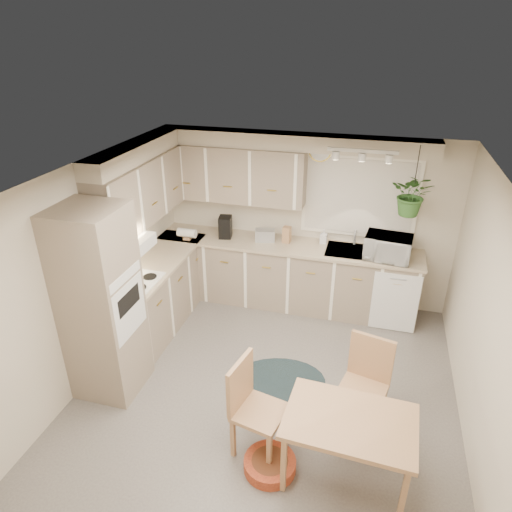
# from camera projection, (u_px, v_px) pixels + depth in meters

# --- Properties ---
(floor) EXTENTS (4.20, 4.20, 0.00)m
(floor) POSITION_uv_depth(u_px,v_px,m) (268.00, 388.00, 5.05)
(floor) COLOR slate
(floor) RESTS_ON ground
(ceiling) EXTENTS (4.20, 4.20, 0.00)m
(ceiling) POSITION_uv_depth(u_px,v_px,m) (271.00, 179.00, 3.98)
(ceiling) COLOR silver
(ceiling) RESTS_ON wall_back
(wall_back) EXTENTS (4.00, 0.04, 2.40)m
(wall_back) POSITION_uv_depth(u_px,v_px,m) (305.00, 219.00, 6.33)
(wall_back) COLOR beige
(wall_back) RESTS_ON floor
(wall_front) EXTENTS (4.00, 0.04, 2.40)m
(wall_front) POSITION_uv_depth(u_px,v_px,m) (185.00, 475.00, 2.71)
(wall_front) COLOR beige
(wall_front) RESTS_ON floor
(wall_left) EXTENTS (0.04, 4.20, 2.40)m
(wall_left) POSITION_uv_depth(u_px,v_px,m) (92.00, 271.00, 4.99)
(wall_left) COLOR beige
(wall_left) RESTS_ON floor
(wall_right) EXTENTS (0.04, 4.20, 2.40)m
(wall_right) POSITION_uv_depth(u_px,v_px,m) (488.00, 327.00, 4.05)
(wall_right) COLOR beige
(wall_right) RESTS_ON floor
(base_cab_left) EXTENTS (0.60, 1.85, 0.90)m
(base_cab_left) POSITION_uv_depth(u_px,v_px,m) (159.00, 293.00, 6.01)
(base_cab_left) COLOR gray
(base_cab_left) RESTS_ON floor
(base_cab_back) EXTENTS (3.60, 0.60, 0.90)m
(base_cab_back) POSITION_uv_depth(u_px,v_px,m) (285.00, 275.00, 6.45)
(base_cab_back) COLOR gray
(base_cab_back) RESTS_ON floor
(counter_left) EXTENTS (0.64, 1.89, 0.04)m
(counter_left) POSITION_uv_depth(u_px,v_px,m) (156.00, 262.00, 5.80)
(counter_left) COLOR tan
(counter_left) RESTS_ON base_cab_left
(counter_back) EXTENTS (3.64, 0.64, 0.04)m
(counter_back) POSITION_uv_depth(u_px,v_px,m) (286.00, 245.00, 6.24)
(counter_back) COLOR tan
(counter_back) RESTS_ON base_cab_back
(oven_stack) EXTENTS (0.65, 0.65, 2.10)m
(oven_stack) POSITION_uv_depth(u_px,v_px,m) (101.00, 304.00, 4.66)
(oven_stack) COLOR gray
(oven_stack) RESTS_ON floor
(wall_oven_face) EXTENTS (0.02, 0.56, 0.58)m
(wall_oven_face) POSITION_uv_depth(u_px,v_px,m) (129.00, 309.00, 4.58)
(wall_oven_face) COLOR silver
(wall_oven_face) RESTS_ON oven_stack
(upper_cab_left) EXTENTS (0.35, 2.00, 0.75)m
(upper_cab_left) POSITION_uv_depth(u_px,v_px,m) (144.00, 190.00, 5.53)
(upper_cab_left) COLOR gray
(upper_cab_left) RESTS_ON wall_left
(upper_cab_back) EXTENTS (2.00, 0.35, 0.75)m
(upper_cab_back) POSITION_uv_depth(u_px,v_px,m) (232.00, 174.00, 6.14)
(upper_cab_back) COLOR gray
(upper_cab_back) RESTS_ON wall_back
(soffit_left) EXTENTS (0.30, 2.00, 0.20)m
(soffit_left) POSITION_uv_depth(u_px,v_px,m) (137.00, 150.00, 5.33)
(soffit_left) COLOR beige
(soffit_left) RESTS_ON wall_left
(soffit_back) EXTENTS (3.60, 0.30, 0.20)m
(soffit_back) POSITION_uv_depth(u_px,v_px,m) (292.00, 141.00, 5.76)
(soffit_back) COLOR beige
(soffit_back) RESTS_ON wall_back
(cooktop) EXTENTS (0.52, 0.58, 0.02)m
(cooktop) POSITION_uv_depth(u_px,v_px,m) (135.00, 282.00, 5.29)
(cooktop) COLOR silver
(cooktop) RESTS_ON counter_left
(range_hood) EXTENTS (0.40, 0.60, 0.14)m
(range_hood) POSITION_uv_depth(u_px,v_px,m) (128.00, 246.00, 5.09)
(range_hood) COLOR silver
(range_hood) RESTS_ON upper_cab_left
(window_blinds) EXTENTS (1.40, 0.02, 1.00)m
(window_blinds) POSITION_uv_depth(u_px,v_px,m) (359.00, 197.00, 5.96)
(window_blinds) COLOR white
(window_blinds) RESTS_ON wall_back
(window_frame) EXTENTS (1.50, 0.02, 1.10)m
(window_frame) POSITION_uv_depth(u_px,v_px,m) (359.00, 197.00, 5.97)
(window_frame) COLOR white
(window_frame) RESTS_ON wall_back
(sink) EXTENTS (0.70, 0.48, 0.10)m
(sink) POSITION_uv_depth(u_px,v_px,m) (353.00, 254.00, 6.04)
(sink) COLOR #A3A6AB
(sink) RESTS_ON counter_back
(dishwasher_front) EXTENTS (0.58, 0.02, 0.83)m
(dishwasher_front) POSITION_uv_depth(u_px,v_px,m) (395.00, 303.00, 5.84)
(dishwasher_front) COLOR silver
(dishwasher_front) RESTS_ON base_cab_back
(track_light_bar) EXTENTS (0.80, 0.04, 0.04)m
(track_light_bar) POSITION_uv_depth(u_px,v_px,m) (363.00, 151.00, 5.19)
(track_light_bar) COLOR silver
(track_light_bar) RESTS_ON ceiling
(wall_clock) EXTENTS (0.30, 0.03, 0.30)m
(wall_clock) POSITION_uv_depth(u_px,v_px,m) (320.00, 150.00, 5.83)
(wall_clock) COLOR gold
(wall_clock) RESTS_ON wall_back
(dining_table) EXTENTS (1.12, 0.78, 0.68)m
(dining_table) POSITION_uv_depth(u_px,v_px,m) (347.00, 449.00, 3.92)
(dining_table) COLOR tan
(dining_table) RESTS_ON floor
(chair_left) EXTENTS (0.54, 0.54, 0.96)m
(chair_left) POSITION_uv_depth(u_px,v_px,m) (260.00, 410.00, 4.12)
(chair_left) COLOR tan
(chair_left) RESTS_ON floor
(chair_back) EXTENTS (0.55, 0.55, 0.96)m
(chair_back) POSITION_uv_depth(u_px,v_px,m) (362.00, 389.00, 4.37)
(chair_back) COLOR tan
(chair_back) RESTS_ON floor
(braided_rug) EXTENTS (1.29, 1.12, 0.01)m
(braided_rug) POSITION_uv_depth(u_px,v_px,m) (277.00, 382.00, 5.14)
(braided_rug) COLOR black
(braided_rug) RESTS_ON floor
(pet_bed) EXTENTS (0.53, 0.53, 0.11)m
(pet_bed) POSITION_uv_depth(u_px,v_px,m) (270.00, 464.00, 4.11)
(pet_bed) COLOR #BA4C25
(pet_bed) RESTS_ON floor
(microwave) EXTENTS (0.60, 0.37, 0.38)m
(microwave) POSITION_uv_depth(u_px,v_px,m) (388.00, 245.00, 5.75)
(microwave) COLOR silver
(microwave) RESTS_ON counter_back
(soap_bottle) EXTENTS (0.10, 0.20, 0.09)m
(soap_bottle) POSITION_uv_depth(u_px,v_px,m) (323.00, 240.00, 6.23)
(soap_bottle) COLOR silver
(soap_bottle) RESTS_ON counter_back
(hanging_plant) EXTENTS (0.58, 0.62, 0.41)m
(hanging_plant) POSITION_uv_depth(u_px,v_px,m) (412.00, 199.00, 5.43)
(hanging_plant) COLOR #2E5B24
(hanging_plant) RESTS_ON ceiling
(coffee_maker) EXTENTS (0.20, 0.23, 0.30)m
(coffee_maker) POSITION_uv_depth(u_px,v_px,m) (225.00, 227.00, 6.37)
(coffee_maker) COLOR black
(coffee_maker) RESTS_ON counter_back
(toaster) EXTENTS (0.30, 0.21, 0.16)m
(toaster) POSITION_uv_depth(u_px,v_px,m) (265.00, 235.00, 6.29)
(toaster) COLOR #A3A6AB
(toaster) RESTS_ON counter_back
(knife_block) EXTENTS (0.11, 0.11, 0.23)m
(knife_block) POSITION_uv_depth(u_px,v_px,m) (287.00, 235.00, 6.23)
(knife_block) COLOR tan
(knife_block) RESTS_ON counter_back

